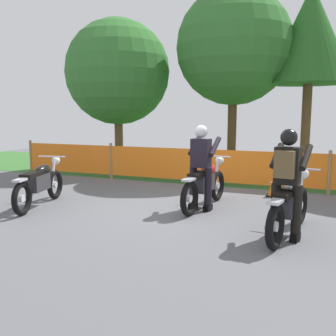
# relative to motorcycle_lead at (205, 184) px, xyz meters

# --- Properties ---
(ground) EXTENTS (24.00, 24.00, 0.02)m
(ground) POSITION_rel_motorcycle_lead_xyz_m (-0.57, -0.13, -0.50)
(ground) COLOR #5B5B60
(grass_verge) EXTENTS (24.00, 5.05, 0.01)m
(grass_verge) POSITION_rel_motorcycle_lead_xyz_m (-0.57, 4.81, -0.48)
(grass_verge) COLOR #386B2D
(grass_verge) RESTS_ON ground
(barrier_fence) EXTENTS (11.85, 0.08, 1.05)m
(barrier_fence) POSITION_rel_motorcycle_lead_xyz_m (-0.57, 2.28, 0.05)
(barrier_fence) COLOR #997547
(barrier_fence) RESTS_ON ground
(tree_leftmost) EXTENTS (3.47, 3.47, 5.00)m
(tree_leftmost) POSITION_rel_motorcycle_lead_xyz_m (-4.27, 4.13, 2.76)
(tree_leftmost) COLOR brown
(tree_leftmost) RESTS_ON ground
(tree_near_left) EXTENTS (3.59, 3.59, 5.74)m
(tree_near_left) POSITION_rel_motorcycle_lead_xyz_m (-0.52, 4.79, 3.44)
(tree_near_left) COLOR brown
(tree_near_left) RESTS_ON ground
(tree_near_right) EXTENTS (2.59, 2.59, 5.67)m
(tree_near_right) POSITION_rel_motorcycle_lead_xyz_m (1.69, 5.16, 3.70)
(tree_near_right) COLOR brown
(tree_near_right) RESTS_ON ground
(motorcycle_lead) EXTENTS (0.63, 2.13, 1.01)m
(motorcycle_lead) POSITION_rel_motorcycle_lead_xyz_m (0.00, 0.00, 0.00)
(motorcycle_lead) COLOR black
(motorcycle_lead) RESTS_ON ground
(motorcycle_trailing) EXTENTS (0.74, 2.05, 0.99)m
(motorcycle_trailing) POSITION_rel_motorcycle_lead_xyz_m (-3.19, -1.17, -0.01)
(motorcycle_trailing) COLOR black
(motorcycle_trailing) RESTS_ON ground
(motorcycle_third) EXTENTS (0.72, 2.12, 1.01)m
(motorcycle_third) POSITION_rel_motorcycle_lead_xyz_m (1.75, -1.25, -0.00)
(motorcycle_third) COLOR black
(motorcycle_third) RESTS_ON ground
(rider_lead) EXTENTS (0.59, 0.60, 1.69)m
(rider_lead) POSITION_rel_motorcycle_lead_xyz_m (-0.02, -0.21, 0.43)
(rider_lead) COLOR black
(rider_lead) RESTS_ON ground
(rider_third) EXTENTS (0.62, 0.73, 1.69)m
(rider_third) POSITION_rel_motorcycle_lead_xyz_m (1.71, -1.48, 0.46)
(rider_third) COLOR black
(rider_third) RESTS_ON ground
(traffic_cone) EXTENTS (0.32, 0.32, 0.53)m
(traffic_cone) POSITION_rel_motorcycle_lead_xyz_m (1.19, 1.60, -0.23)
(traffic_cone) COLOR black
(traffic_cone) RESTS_ON ground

